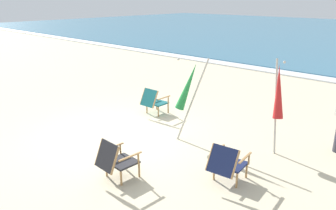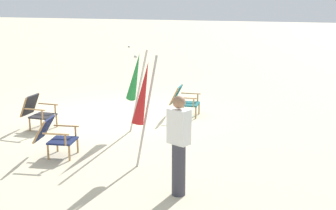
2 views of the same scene
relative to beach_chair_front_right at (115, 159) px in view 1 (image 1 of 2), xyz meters
The scene contains 7 objects.
ground_plane 2.06m from the beach_chair_front_right, 138.52° to the left, with size 80.00×80.00×0.00m, color beige.
surf_band 11.19m from the beach_chair_front_right, 97.77° to the left, with size 80.00×1.10×0.06m, color white.
beach_chair_front_right is the anchor object (origin of this frame).
beach_chair_back_right 3.70m from the beach_chair_front_right, 124.05° to the left, with size 0.61×0.75×0.79m.
beach_chair_mid_center 2.08m from the beach_chair_front_right, 39.76° to the left, with size 0.66×0.83×0.78m.
umbrella_furled_red 3.70m from the beach_chair_front_right, 63.16° to the left, with size 0.47×0.48×2.09m.
umbrella_furled_green 2.56m from the beach_chair_front_right, 95.57° to the left, with size 0.59×0.72×2.01m.
Camera 1 is at (5.97, -4.70, 3.32)m, focal length 35.00 mm.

